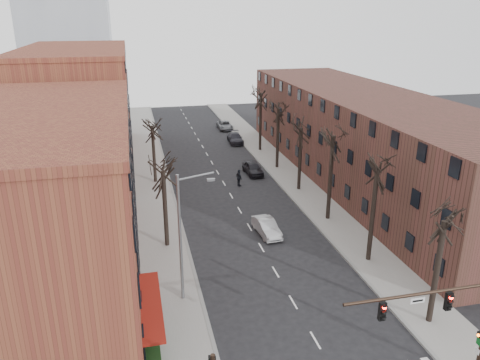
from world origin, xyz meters
TOP-DOWN VIEW (x-y plane):
  - sidewalk_left at (-8.00, 35.00)m, footprint 4.00×90.00m
  - sidewalk_right at (8.00, 35.00)m, footprint 4.00×90.00m
  - building_left_near at (-16.00, 15.00)m, footprint 12.00×26.00m
  - building_left_far at (-16.00, 44.00)m, footprint 12.00×28.00m
  - building_right at (16.00, 30.00)m, footprint 12.00×50.00m
  - awning_left at (-9.40, 6.00)m, footprint 1.20×7.00m
  - hedge at (-9.50, 5.00)m, footprint 0.80×6.00m
  - tree_right_a at (7.60, 4.00)m, footprint 5.20×5.20m
  - tree_right_b at (7.60, 12.00)m, footprint 5.20×5.20m
  - tree_right_c at (7.60, 20.00)m, footprint 5.20×5.20m
  - tree_right_d at (7.60, 28.00)m, footprint 5.20×5.20m
  - tree_right_e at (7.60, 36.00)m, footprint 5.20×5.20m
  - tree_right_f at (7.60, 44.00)m, footprint 5.20×5.20m
  - tree_left_a at (-7.60, 18.00)m, footprint 5.20×5.20m
  - tree_left_b at (-7.60, 34.00)m, footprint 5.20×5.20m
  - signal_mast_arm at (5.45, -1.00)m, footprint 8.14×0.30m
  - streetlight at (-7.03, 10.00)m, footprint 2.45×0.22m
  - silver_sedan at (1.10, 18.30)m, footprint 1.83×4.32m
  - parked_car_near at (4.04, 34.38)m, footprint 2.00×4.45m
  - parked_car_mid at (5.11, 48.97)m, footprint 2.35×5.09m
  - parked_car_far at (5.30, 57.79)m, footprint 2.30×4.86m
  - pedestrian_crossing at (1.48, 30.69)m, footprint 0.80×1.23m

SIDE VIEW (x-z plane):
  - awning_left at x=-9.40m, z-range -0.07..0.07m
  - tree_right_a at x=7.60m, z-range -5.00..5.00m
  - tree_right_b at x=7.60m, z-range -5.40..5.40m
  - tree_right_c at x=7.60m, z-range -5.80..5.80m
  - tree_right_d at x=7.60m, z-range -5.00..5.00m
  - tree_right_e at x=7.60m, z-range -5.40..5.40m
  - tree_right_f at x=7.60m, z-range -5.80..5.80m
  - tree_left_a at x=-7.60m, z-range -4.75..4.75m
  - tree_left_b at x=-7.60m, z-range -4.75..4.75m
  - sidewalk_left at x=-8.00m, z-range 0.00..0.15m
  - sidewalk_right at x=8.00m, z-range 0.00..0.15m
  - hedge at x=-9.50m, z-range 0.15..1.15m
  - parked_car_far at x=5.30m, z-range 0.00..1.34m
  - silver_sedan at x=1.10m, z-range 0.00..1.39m
  - parked_car_mid at x=5.11m, z-range 0.00..1.44m
  - parked_car_near at x=4.04m, z-range 0.00..1.48m
  - pedestrian_crossing at x=1.48m, z-range 0.00..1.95m
  - signal_mast_arm at x=5.45m, z-range 0.80..8.00m
  - building_right at x=16.00m, z-range 0.00..10.00m
  - streetlight at x=-7.03m, z-range 0.50..9.53m
  - building_left_near at x=-16.00m, z-range 0.00..12.00m
  - building_left_far at x=-16.00m, z-range 0.00..14.00m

